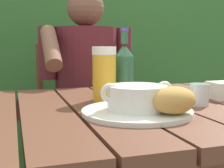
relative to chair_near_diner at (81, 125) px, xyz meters
The scene contains 11 objects.
dining_table 0.89m from the chair_near_diner, 98.47° to the right, with size 1.35×0.85×0.76m.
hedge_backdrop 1.01m from the chair_near_diner, 97.15° to the left, with size 4.07×0.84×2.70m.
chair_near_diner is the anchor object (origin of this frame).
person_eating 0.32m from the chair_near_diner, 90.82° to the right, with size 0.48×0.47×1.24m.
serving_plate 1.03m from the chair_near_diner, 92.99° to the right, with size 0.30×0.30×0.01m.
soup_bowl 1.04m from the chair_near_diner, 92.99° to the right, with size 0.21×0.16×0.07m.
bread_roll 1.11m from the chair_near_diner, 89.15° to the right, with size 0.14×0.12×0.07m.
beer_glass 0.85m from the chair_near_diner, 95.81° to the right, with size 0.08×0.08×0.18m.
beer_bottle 0.82m from the chair_near_diner, 89.54° to the right, with size 0.07×0.07×0.24m.
water_glass_small 1.00m from the chair_near_diner, 79.59° to the right, with size 0.06×0.06×0.07m.
table_knife 0.96m from the chair_near_diner, 82.99° to the right, with size 0.17×0.05×0.01m.
Camera 1 is at (-0.24, -0.88, 0.94)m, focal length 49.87 mm.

